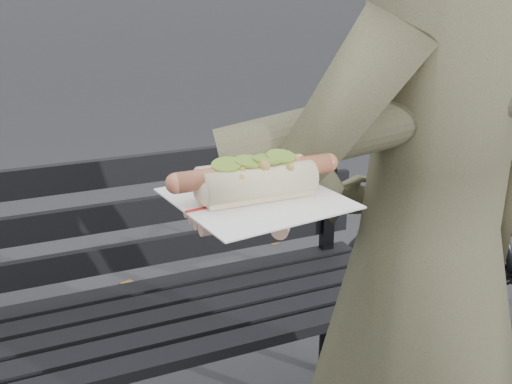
{
  "coord_description": "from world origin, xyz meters",
  "views": [
    {
      "loc": [
        -0.17,
        -0.62,
        1.34
      ],
      "look_at": [
        0.11,
        0.01,
        1.09
      ],
      "focal_mm": 42.0,
      "sensor_mm": 36.0,
      "label": 1
    }
  ],
  "objects": [
    {
      "name": "person",
      "position": [
        0.48,
        0.13,
        0.84
      ],
      "size": [
        0.66,
        0.47,
        1.68
      ],
      "primitive_type": "imported",
      "rotation": [
        0.0,
        0.0,
        3.27
      ],
      "color": "#494731",
      "rests_on": "ground"
    },
    {
      "name": "held_hotdog",
      "position": [
        0.29,
        0.08,
        1.13
      ],
      "size": [
        0.62,
        0.32,
        0.2
      ],
      "color": "#494731"
    },
    {
      "name": "park_bench",
      "position": [
        0.09,
        0.84,
        0.52
      ],
      "size": [
        1.5,
        0.44,
        0.88
      ],
      "color": "black",
      "rests_on": "ground"
    }
  ]
}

